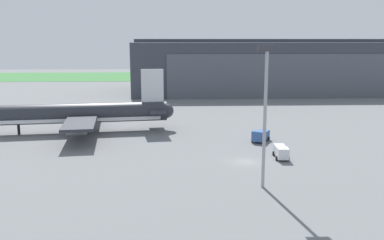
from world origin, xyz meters
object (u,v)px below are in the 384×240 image
Objects in this scene: maintenance_hangar at (268,67)px; stair_truck at (261,135)px; apron_light_mast at (265,106)px; airliner_far_right at (79,114)px; pushback_tractor at (281,151)px.

maintenance_hangar is 81.93m from stair_truck.
airliner_far_right is at bearing 132.53° from apron_light_mast.
stair_truck is at bearing -103.15° from maintenance_hangar.
maintenance_hangar is 19.68× the size of stair_truck.
maintenance_hangar is 2.48× the size of airliner_far_right.
stair_truck is at bearing -14.51° from airliner_far_right.
maintenance_hangar is 93.16m from pushback_tractor.
apron_light_mast is at bearing -113.38° from pushback_tractor.
maintenance_hangar is at bearing 51.45° from airliner_far_right.
stair_truck is 27.79m from apron_light_mast.
maintenance_hangar reaches higher than airliner_far_right.
airliner_far_right reaches higher than stair_truck.
pushback_tractor is at bearing 66.62° from apron_light_mast.
maintenance_hangar reaches higher than apron_light_mast.
maintenance_hangar is at bearing 79.16° from pushback_tractor.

